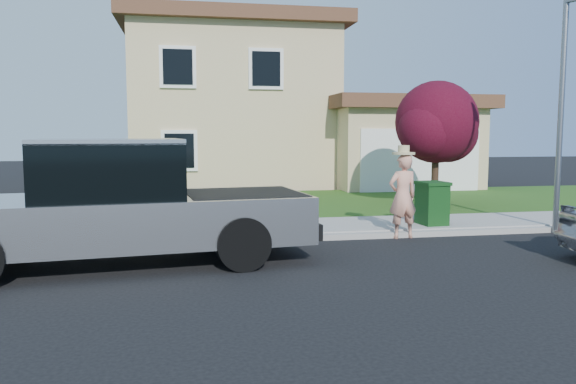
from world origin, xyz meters
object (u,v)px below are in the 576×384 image
Objects in this scene: pickup_truck at (119,207)px; ornamental_tree at (437,126)px; street_lamp at (564,101)px; woman at (403,194)px; trash_bin at (432,203)px.

ornamental_tree is (8.45, 5.73, 1.44)m from pickup_truck.
street_lamp is (9.30, 1.30, 1.94)m from pickup_truck.
ornamental_tree is 0.71× the size of street_lamp.
woman is at bearing -122.90° from ornamental_tree.
pickup_truck reaches higher than woman.
trash_bin is (-1.78, -3.58, -1.79)m from ornamental_tree.
trash_bin is 3.59m from street_lamp.
street_lamp is at bearing -23.28° from trash_bin.
ornamental_tree is 3.72× the size of trash_bin.
ornamental_tree is 4.53m from street_lamp.
trash_bin is at bearing -152.37° from woman.
woman is 0.38× the size of street_lamp.
street_lamp reaches higher than woman.
trash_bin is at bearing -116.37° from ornamental_tree.
ornamental_tree is at bearing 27.85° from pickup_truck.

